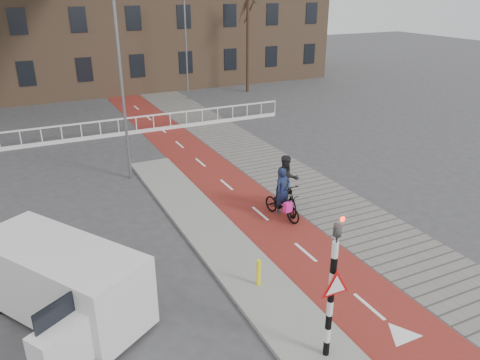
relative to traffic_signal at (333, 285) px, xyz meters
name	(u,v)px	position (x,y,z in m)	size (l,w,h in m)	color
ground	(300,301)	(0.60, 2.02, -1.99)	(120.00, 120.00, 0.00)	#38383A
bike_lane	(209,169)	(2.10, 12.02, -1.98)	(2.50, 60.00, 0.01)	maroon
sidewalk	(262,160)	(4.90, 12.02, -1.98)	(3.00, 60.00, 0.01)	slate
curb_island	(216,238)	(-0.10, 6.02, -1.93)	(1.80, 16.00, 0.12)	gray
traffic_signal	(333,285)	(0.00, 0.00, 0.00)	(0.80, 0.80, 3.68)	black
bollard	(259,273)	(-0.12, 3.01, -1.48)	(0.12, 0.12, 0.78)	#F4F20D
cyclist_near	(283,201)	(2.66, 6.42, -1.35)	(0.96, 1.89, 1.89)	black
cyclist_far	(286,189)	(3.05, 6.82, -1.08)	(1.05, 2.12, 2.17)	black
van	(61,280)	(-5.04, 4.15, -0.95)	(4.01, 4.85, 1.97)	silver
railing	(42,140)	(-4.40, 19.02, -1.68)	(28.00, 0.10, 0.99)	silver
tree_right	(248,40)	(11.41, 26.48, 1.93)	(0.24, 0.24, 7.85)	black
streetlight_near	(122,90)	(-1.35, 12.54, 1.85)	(0.12, 0.12, 7.69)	slate
streetlight_right	(186,39)	(6.23, 25.96, 2.31)	(0.12, 0.12, 8.60)	slate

